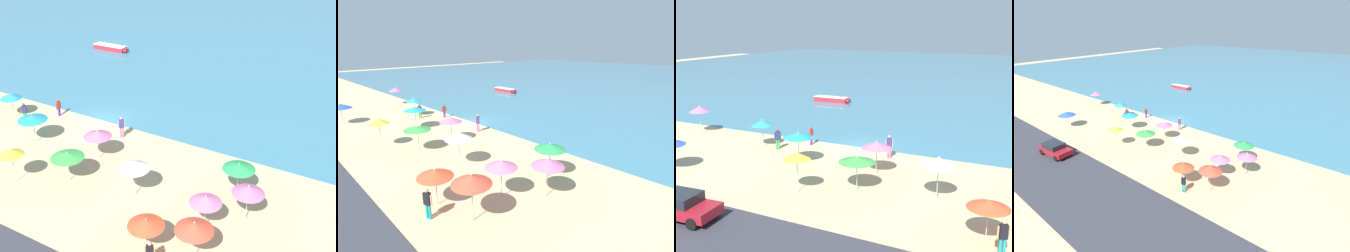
{
  "view_description": "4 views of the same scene",
  "coord_description": "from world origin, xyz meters",
  "views": [
    {
      "loc": [
        21.32,
        -25.95,
        16.76
      ],
      "look_at": [
        6.82,
        -0.53,
        1.5
      ],
      "focal_mm": 45.0,
      "sensor_mm": 36.0,
      "label": 1
    },
    {
      "loc": [
        23.63,
        -17.71,
        8.7
      ],
      "look_at": [
        6.75,
        -1.1,
        1.28
      ],
      "focal_mm": 28.0,
      "sensor_mm": 36.0,
      "label": 2
    },
    {
      "loc": [
        13.77,
        -30.72,
        10.2
      ],
      "look_at": [
        -1.89,
        0.66,
        1.5
      ],
      "focal_mm": 45.0,
      "sensor_mm": 36.0,
      "label": 3
    },
    {
      "loc": [
        24.72,
        -27.66,
        14.34
      ],
      "look_at": [
        3.89,
        -2.01,
        0.9
      ],
      "focal_mm": 28.0,
      "sensor_mm": 36.0,
      "label": 4
    }
  ],
  "objects": [
    {
      "name": "ground_plane",
      "position": [
        0.0,
        0.0,
        0.0
      ],
      "size": [
        160.0,
        160.0,
        0.0
      ],
      "primitive_type": "plane",
      "color": "tan"
    },
    {
      "name": "sea",
      "position": [
        0.0,
        55.0,
        0.03
      ],
      "size": [
        150.0,
        110.0,
        0.05
      ],
      "primitive_type": "cube",
      "color": "teal",
      "rests_on": "ground_plane"
    },
    {
      "name": "coastal_road",
      "position": [
        0.0,
        -18.0,
        0.03
      ],
      "size": [
        80.0,
        8.0,
        0.06
      ],
      "primitive_type": "cube",
      "color": "#35343C",
      "rests_on": "ground_plane"
    },
    {
      "name": "beach_umbrella_0",
      "position": [
        -2.5,
        -5.62,
        2.14
      ],
      "size": [
        2.32,
        2.32,
        2.41
      ],
      "color": "#B2B2B7",
      "rests_on": "ground_plane"
    },
    {
      "name": "beach_umbrella_1",
      "position": [
        11.71,
        -11.45,
        1.93
      ],
      "size": [
        2.04,
        2.04,
        2.2
      ],
      "color": "#B2B2B7",
      "rests_on": "ground_plane"
    },
    {
      "name": "beach_umbrella_2",
      "position": [
        8.35,
        -7.56,
        2.32
      ],
      "size": [
        2.07,
        2.07,
        2.66
      ],
      "color": "#B2B2B7",
      "rests_on": "ground_plane"
    },
    {
      "name": "beach_umbrella_3",
      "position": [
        -7.52,
        -3.28,
        2.02
      ],
      "size": [
        1.9,
        1.9,
        2.32
      ],
      "color": "#B2B2B7",
      "rests_on": "ground_plane"
    },
    {
      "name": "beach_umbrella_4",
      "position": [
        3.45,
        -5.04,
        2.03
      ],
      "size": [
        2.12,
        2.12,
        2.31
      ],
      "color": "#B2B2B7",
      "rests_on": "ground_plane"
    },
    {
      "name": "beach_umbrella_5",
      "position": [
        3.51,
        -8.37,
        1.99
      ],
      "size": [
        2.29,
        2.29,
        2.23
      ],
      "color": "#B2B2B7",
      "rests_on": "ground_plane"
    },
    {
      "name": "beach_umbrella_6",
      "position": [
        0.43,
        -10.35,
        2.33
      ],
      "size": [
        1.7,
        1.7,
        2.63
      ],
      "color": "#B2B2B7",
      "rests_on": "ground_plane"
    },
    {
      "name": "beach_umbrella_7",
      "position": [
        14.27,
        -10.89,
        2.36
      ],
      "size": [
        2.08,
        2.08,
        2.68
      ],
      "color": "#B2B2B7",
      "rests_on": "ground_plane"
    },
    {
      "name": "beach_umbrella_8",
      "position": [
        15.51,
        -6.32,
        2.18
      ],
      "size": [
        1.96,
        1.96,
        2.49
      ],
      "color": "#B2B2B7",
      "rests_on": "ground_plane"
    },
    {
      "name": "beach_umbrella_9",
      "position": [
        13.72,
        -8.34,
        2.14
      ],
      "size": [
        1.9,
        1.9,
        2.42
      ],
      "color": "#B2B2B7",
      "rests_on": "ground_plane"
    },
    {
      "name": "beach_umbrella_10",
      "position": [
        14.12,
        -4.23,
        2.17
      ],
      "size": [
        2.11,
        2.11,
        2.44
      ],
      "color": "#B2B2B7",
      "rests_on": "ground_plane"
    },
    {
      "name": "beach_umbrella_11",
      "position": [
        -15.61,
        -2.2,
        2.26
      ],
      "size": [
        1.91,
        1.91,
        2.59
      ],
      "color": "#B2B2B7",
      "rests_on": "ground_plane"
    },
    {
      "name": "beach_umbrella_12",
      "position": [
        -9.96,
        -10.83,
        2.04
      ],
      "size": [
        2.34,
        2.34,
        2.37
      ],
      "color": "#B2B2B7",
      "rests_on": "ground_plane"
    },
    {
      "name": "bather_0",
      "position": [
        12.54,
        -12.44,
        1.0
      ],
      "size": [
        0.53,
        0.34,
        1.77
      ],
      "color": "teal",
      "rests_on": "ground_plane"
    },
    {
      "name": "bather_1",
      "position": [
        3.1,
        -1.61,
        1.03
      ],
      "size": [
        0.52,
        0.36,
        1.83
      ],
      "color": "#D5628D",
      "rests_on": "ground_plane"
    },
    {
      "name": "bather_2",
      "position": [
        -5.94,
        -3.42,
        0.98
      ],
      "size": [
        0.39,
        0.47,
        1.74
      ],
      "color": "green",
      "rests_on": "ground_plane"
    },
    {
      "name": "bather_3",
      "position": [
        -4.11,
        -1.15,
        0.91
      ],
      "size": [
        0.23,
        0.57,
        1.62
      ],
      "color": "purple",
      "rests_on": "ground_plane"
    },
    {
      "name": "parked_car_1",
      "position": [
        -3.15,
        -16.19,
        0.81
      ],
      "size": [
        4.21,
        2.26,
        1.42
      ],
      "color": "maroon",
      "rests_on": "coastal_road"
    },
    {
      "name": "skiff_nearshore",
      "position": [
        -11.84,
        16.98,
        0.38
      ],
      "size": [
        4.94,
        1.38,
        0.66
      ],
      "color": "#B32832",
      "rests_on": "sea"
    }
  ]
}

